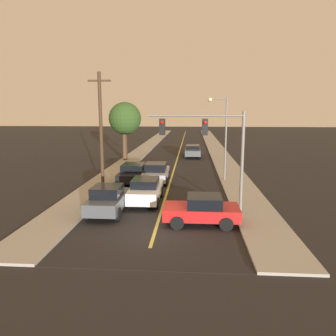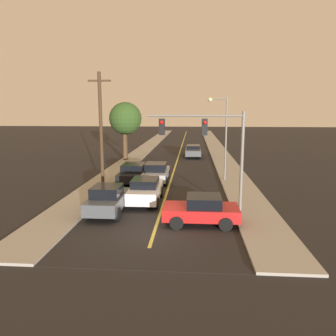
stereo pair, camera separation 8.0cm
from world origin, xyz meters
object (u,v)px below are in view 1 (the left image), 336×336
Objects in this scene: car_near_lane_front at (146,190)px; car_near_lane_second at (156,172)px; car_far_oncoming at (193,151)px; car_outer_lane_second at (134,172)px; tree_left_near at (125,119)px; utility_pole_left at (101,130)px; tree_left_far at (124,121)px; car_outer_lane_front at (108,199)px; streetlamp_right at (221,127)px; traffic_signal_mast at (210,140)px; car_crossing_right at (202,210)px.

car_near_lane_second is (-0.00, 5.96, -0.01)m from car_near_lane_front.
car_far_oncoming is (3.00, 20.77, -0.04)m from car_near_lane_front.
tree_left_near is at bearing 104.67° from car_outer_lane_second.
car_near_lane_second is 0.86× the size of car_outer_lane_second.
tree_left_near is at bearing 112.85° from car_near_lane_second.
tree_left_far is (-1.29, 14.10, 0.16)m from utility_pole_left.
car_outer_lane_front is at bearing -81.08° from tree_left_far.
car_outer_lane_front is at bearing -71.69° from utility_pole_left.
utility_pole_left is at bearing 69.86° from car_far_oncoming.
streetlamp_right is (7.04, 0.81, 3.63)m from car_outer_lane_second.
traffic_signal_mast is at bearing -63.60° from car_near_lane_second.
traffic_signal_mast is 0.84× the size of streetlamp_right.
tree_left_near reaches higher than car_near_lane_second.
car_near_lane_front is at bearing 154.45° from traffic_signal_mast.
tree_left_near is at bearing 21.34° from car_crossing_right.
streetlamp_right is at bearing 9.01° from car_near_lane_second.
streetlamp_right is (2.24, -13.99, 3.64)m from car_far_oncoming.
car_outer_lane_front is at bearing -102.22° from car_near_lane_second.
streetlamp_right reaches higher than car_near_lane_second.
traffic_signal_mast reaches higher than car_near_lane_front.
utility_pole_left is at bearing -156.15° from streetlamp_right.
car_near_lane_front is at bearing -90.00° from car_near_lane_second.
utility_pole_left reaches higher than streetlamp_right.
tree_left_far is at bearing 134.66° from streetlamp_right.
traffic_signal_mast is at bearing -98.94° from streetlamp_right.
car_near_lane_second reaches higher than car_near_lane_front.
utility_pole_left is (-1.75, -3.08, 3.63)m from car_outer_lane_second.
tree_left_far is (-3.04, 19.38, 3.74)m from car_outer_lane_front.
tree_left_far reaches higher than car_crossing_right.
car_near_lane_second is at bearing -0.57° from car_outer_lane_second.
utility_pole_left is 1.26× the size of tree_left_near.
car_near_lane_front is at bearing -73.17° from car_outer_lane_second.
tree_left_far is at bearing 98.92° from car_outer_lane_front.
tree_left_near reaches higher than tree_left_far.
utility_pole_left is at bearing -139.32° from car_near_lane_second.
utility_pole_left is 14.40m from tree_left_near.
traffic_signal_mast is (5.68, -7.83, 3.39)m from car_outer_lane_second.
streetlamp_right is at bearing 52.35° from car_near_lane_front.
car_crossing_right is (0.43, -24.49, -0.01)m from car_far_oncoming.
tree_left_near reaches higher than car_far_oncoming.
car_far_oncoming is (3.00, 14.82, -0.03)m from car_near_lane_second.
car_outer_lane_front is 0.72× the size of traffic_signal_mast.
car_near_lane_second is 1.09× the size of car_outer_lane_front.
car_crossing_right is at bearing -43.42° from utility_pole_left.
car_near_lane_front reaches higher than car_outer_lane_second.
car_crossing_right reaches higher than car_far_oncoming.
car_crossing_right is 0.59× the size of tree_left_near.
streetlamp_right reaches higher than traffic_signal_mast.
car_crossing_right is at bearing -68.66° from tree_left_near.
tree_left_near reaches higher than car_crossing_right.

